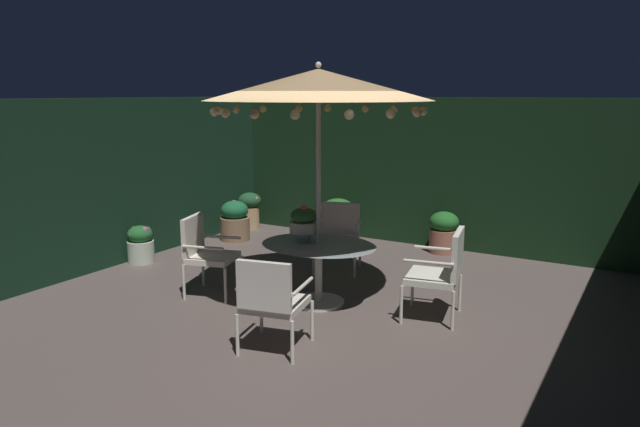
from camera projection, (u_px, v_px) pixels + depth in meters
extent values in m
cube|color=#5B4D49|center=(321.00, 308.00, 7.03)|extent=(7.51, 7.31, 0.02)
cube|color=black|center=(429.00, 172.00, 9.76)|extent=(7.51, 0.30, 2.41)
cube|color=black|center=(105.00, 183.00, 8.58)|extent=(0.30, 7.31, 2.41)
cylinder|color=silver|center=(319.00, 302.00, 7.17)|extent=(0.62, 0.62, 0.03)
cylinder|color=silver|center=(319.00, 275.00, 7.10)|extent=(0.09, 0.09, 0.71)
ellipsoid|color=gray|center=(318.00, 245.00, 7.02)|extent=(1.42, 1.14, 0.03)
cylinder|color=silver|center=(318.00, 200.00, 6.92)|extent=(0.06, 0.06, 2.52)
cone|color=tan|center=(318.00, 85.00, 6.66)|extent=(2.60, 2.60, 0.35)
sphere|color=silver|center=(318.00, 65.00, 6.61)|extent=(0.07, 0.07, 0.07)
sphere|color=#F9DB8C|center=(417.00, 113.00, 6.16)|extent=(0.10, 0.10, 0.10)
sphere|color=#F9DB8C|center=(423.00, 111.00, 6.58)|extent=(0.10, 0.10, 0.10)
sphere|color=#F9DB8C|center=(416.00, 110.00, 6.97)|extent=(0.10, 0.10, 0.10)
sphere|color=#F9DB8C|center=(394.00, 109.00, 7.40)|extent=(0.10, 0.10, 0.10)
sphere|color=#F9DB8C|center=(365.00, 109.00, 7.69)|extent=(0.10, 0.10, 0.10)
sphere|color=#F9DB8C|center=(328.00, 108.00, 7.85)|extent=(0.10, 0.10, 0.10)
sphere|color=#F9DB8C|center=(299.00, 108.00, 7.83)|extent=(0.10, 0.10, 0.10)
sphere|color=#F9DB8C|center=(263.00, 109.00, 7.62)|extent=(0.10, 0.10, 0.10)
sphere|color=#F9DB8C|center=(236.00, 109.00, 7.29)|extent=(0.10, 0.10, 0.10)
sphere|color=#F9DB8C|center=(219.00, 110.00, 6.89)|extent=(0.10, 0.10, 0.10)
sphere|color=#F9DB8C|center=(214.00, 112.00, 6.37)|extent=(0.10, 0.10, 0.10)
sphere|color=#F9DB8C|center=(225.00, 113.00, 6.04)|extent=(0.10, 0.10, 0.10)
sphere|color=#F9DB8C|center=(254.00, 114.00, 5.74)|extent=(0.10, 0.10, 0.10)
sphere|color=#F9DB8C|center=(295.00, 115.00, 5.59)|extent=(0.10, 0.10, 0.10)
sphere|color=#F9DB8C|center=(349.00, 115.00, 5.61)|extent=(0.10, 0.10, 0.10)
sphere|color=#F9DB8C|center=(391.00, 114.00, 5.80)|extent=(0.10, 0.10, 0.10)
cylinder|color=beige|center=(304.00, 237.00, 7.11)|extent=(0.16, 0.16, 0.11)
cylinder|color=beige|center=(304.00, 227.00, 7.09)|extent=(0.35, 0.35, 0.13)
ellipsoid|color=#2C5A29|center=(304.00, 216.00, 7.06)|extent=(0.32, 0.32, 0.19)
sphere|color=#E94971|center=(304.00, 210.00, 7.04)|extent=(0.11, 0.11, 0.11)
cylinder|color=silver|center=(242.00, 273.00, 7.64)|extent=(0.04, 0.04, 0.44)
cylinder|color=silver|center=(225.00, 286.00, 7.11)|extent=(0.04, 0.04, 0.44)
cylinder|color=silver|center=(203.00, 270.00, 7.76)|extent=(0.04, 0.04, 0.44)
cylinder|color=silver|center=(184.00, 282.00, 7.24)|extent=(0.04, 0.04, 0.44)
cube|color=silver|center=(213.00, 258.00, 7.39)|extent=(0.66, 0.67, 0.07)
cube|color=silver|center=(193.00, 235.00, 7.39)|extent=(0.21, 0.53, 0.48)
cylinder|color=silver|center=(221.00, 237.00, 7.61)|extent=(0.51, 0.18, 0.04)
cylinder|color=silver|center=(203.00, 248.00, 7.08)|extent=(0.51, 0.18, 0.04)
cylinder|color=silver|center=(261.00, 314.00, 6.22)|extent=(0.04, 0.04, 0.42)
cylinder|color=silver|center=(312.00, 321.00, 6.05)|extent=(0.04, 0.04, 0.42)
cylinder|color=silver|center=(237.00, 335.00, 5.69)|extent=(0.04, 0.04, 0.42)
cylinder|color=silver|center=(292.00, 343.00, 5.52)|extent=(0.04, 0.04, 0.42)
cube|color=silver|center=(275.00, 304.00, 5.82)|extent=(0.66, 0.66, 0.07)
cube|color=silver|center=(264.00, 286.00, 5.51)|extent=(0.54, 0.17, 0.47)
cylinder|color=silver|center=(249.00, 281.00, 5.87)|extent=(0.15, 0.54, 0.04)
cylinder|color=silver|center=(302.00, 286.00, 5.70)|extent=(0.15, 0.54, 0.04)
cylinder|color=beige|center=(401.00, 305.00, 6.49)|extent=(0.04, 0.04, 0.43)
cylinder|color=beige|center=(412.00, 288.00, 7.05)|extent=(0.04, 0.04, 0.43)
cylinder|color=beige|center=(453.00, 311.00, 6.30)|extent=(0.04, 0.04, 0.43)
cylinder|color=beige|center=(460.00, 293.00, 6.87)|extent=(0.04, 0.04, 0.43)
cube|color=silver|center=(432.00, 277.00, 6.63)|extent=(0.64, 0.69, 0.07)
cube|color=silver|center=(458.00, 254.00, 6.48)|extent=(0.17, 0.59, 0.51)
cylinder|color=beige|center=(428.00, 263.00, 6.29)|extent=(0.53, 0.13, 0.04)
cylinder|color=beige|center=(438.00, 248.00, 6.86)|extent=(0.53, 0.13, 0.04)
cylinder|color=silver|center=(355.00, 263.00, 8.10)|extent=(0.04, 0.04, 0.42)
cylinder|color=silver|center=(313.00, 261.00, 8.21)|extent=(0.04, 0.04, 0.42)
cylinder|color=silver|center=(360.00, 253.00, 8.64)|extent=(0.04, 0.04, 0.42)
cylinder|color=silver|center=(321.00, 251.00, 8.75)|extent=(0.04, 0.04, 0.42)
cube|color=silver|center=(337.00, 240.00, 8.37)|extent=(0.71, 0.70, 0.07)
cube|color=silver|center=(341.00, 218.00, 8.58)|extent=(0.54, 0.24, 0.45)
cylinder|color=silver|center=(358.00, 224.00, 8.27)|extent=(0.21, 0.52, 0.04)
cylinder|color=silver|center=(317.00, 222.00, 8.38)|extent=(0.21, 0.52, 0.04)
cylinder|color=#86674A|center=(235.00, 229.00, 10.21)|extent=(0.50, 0.50, 0.39)
ellipsoid|color=#1B6037|center=(235.00, 210.00, 10.15)|extent=(0.46, 0.46, 0.32)
sphere|color=#D34D65|center=(239.00, 210.00, 10.05)|extent=(0.08, 0.08, 0.08)
sphere|color=#E94679|center=(241.00, 205.00, 10.24)|extent=(0.08, 0.08, 0.08)
sphere|color=#E54365|center=(234.00, 203.00, 10.25)|extent=(0.09, 0.09, 0.09)
sphere|color=#E84863|center=(227.00, 208.00, 10.24)|extent=(0.07, 0.07, 0.07)
sphere|color=#E85877|center=(226.00, 207.00, 10.06)|extent=(0.07, 0.07, 0.07)
sphere|color=#D14669|center=(233.00, 212.00, 9.98)|extent=(0.07, 0.07, 0.07)
cylinder|color=#9E604C|center=(443.00, 241.00, 9.41)|extent=(0.44, 0.44, 0.37)
ellipsoid|color=#216325|center=(444.00, 222.00, 9.35)|extent=(0.46, 0.46, 0.32)
sphere|color=orange|center=(451.00, 219.00, 9.26)|extent=(0.07, 0.07, 0.07)
sphere|color=orange|center=(444.00, 215.00, 9.46)|extent=(0.10, 0.10, 0.10)
sphere|color=orange|center=(437.00, 221.00, 9.27)|extent=(0.08, 0.08, 0.08)
cylinder|color=beige|center=(141.00, 252.00, 8.86)|extent=(0.39, 0.39, 0.33)
ellipsoid|color=#205E29|center=(140.00, 234.00, 8.80)|extent=(0.37, 0.37, 0.26)
sphere|color=#B84177|center=(145.00, 230.00, 8.74)|extent=(0.10, 0.10, 0.10)
sphere|color=#B84386|center=(147.00, 230.00, 8.88)|extent=(0.11, 0.11, 0.11)
sphere|color=#B4457C|center=(134.00, 229.00, 8.82)|extent=(0.08, 0.08, 0.08)
sphere|color=#BC4175|center=(132.00, 235.00, 8.69)|extent=(0.08, 0.08, 0.08)
cylinder|color=tan|center=(250.00, 218.00, 11.06)|extent=(0.35, 0.35, 0.41)
ellipsoid|color=#1E4829|center=(250.00, 201.00, 11.00)|extent=(0.43, 0.43, 0.30)
sphere|color=#F37144|center=(256.00, 198.00, 10.89)|extent=(0.06, 0.06, 0.06)
sphere|color=orange|center=(257.00, 198.00, 11.06)|extent=(0.09, 0.09, 0.09)
sphere|color=orange|center=(250.00, 196.00, 11.12)|extent=(0.08, 0.08, 0.08)
sphere|color=orange|center=(245.00, 198.00, 11.02)|extent=(0.09, 0.09, 0.09)
sphere|color=orange|center=(243.00, 198.00, 10.92)|extent=(0.09, 0.09, 0.09)
sphere|color=orange|center=(250.00, 198.00, 10.87)|extent=(0.08, 0.08, 0.08)
cylinder|color=beige|center=(338.00, 230.00, 10.18)|extent=(0.49, 0.49, 0.35)
ellipsoid|color=#296524|center=(338.00, 211.00, 10.11)|extent=(0.60, 0.60, 0.42)
sphere|color=#EED450|center=(351.00, 207.00, 10.03)|extent=(0.11, 0.11, 0.11)
sphere|color=#E1D94B|center=(347.00, 208.00, 10.29)|extent=(0.09, 0.09, 0.09)
sphere|color=yellow|center=(332.00, 203.00, 10.19)|extent=(0.09, 0.09, 0.09)
sphere|color=yellow|center=(324.00, 211.00, 10.04)|extent=(0.08, 0.08, 0.08)
sphere|color=#E4C553|center=(336.00, 211.00, 9.93)|extent=(0.08, 0.08, 0.08)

